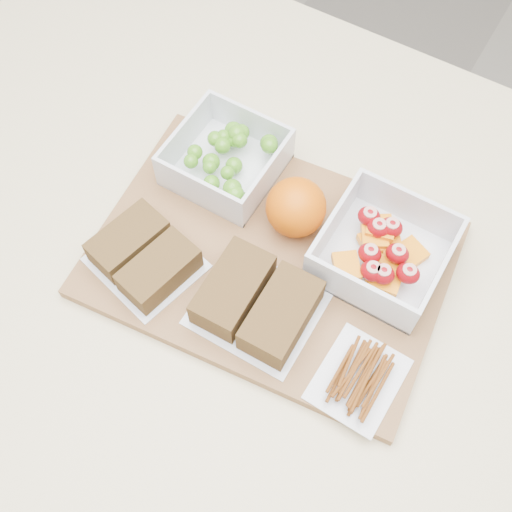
% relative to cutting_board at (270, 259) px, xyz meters
% --- Properties ---
extents(ground, '(4.00, 4.00, 0.00)m').
position_rel_cutting_board_xyz_m(ground, '(-0.01, -0.02, -0.91)').
color(ground, gray).
rests_on(ground, ground).
extents(counter, '(1.20, 0.90, 0.90)m').
position_rel_cutting_board_xyz_m(counter, '(-0.01, -0.02, -0.46)').
color(counter, beige).
rests_on(counter, ground).
extents(cutting_board, '(0.45, 0.34, 0.02)m').
position_rel_cutting_board_xyz_m(cutting_board, '(0.00, 0.00, 0.00)').
color(cutting_board, brown).
rests_on(cutting_board, counter).
extents(grape_container, '(0.13, 0.13, 0.06)m').
position_rel_cutting_board_xyz_m(grape_container, '(-0.11, 0.08, 0.03)').
color(grape_container, silver).
rests_on(grape_container, cutting_board).
extents(fruit_container, '(0.14, 0.14, 0.06)m').
position_rel_cutting_board_xyz_m(fruit_container, '(0.12, 0.06, 0.03)').
color(fruit_container, silver).
rests_on(fruit_container, cutting_board).
extents(orange, '(0.07, 0.07, 0.07)m').
position_rel_cutting_board_xyz_m(orange, '(0.00, 0.06, 0.05)').
color(orange, '#E25E05').
rests_on(orange, cutting_board).
extents(sandwich_bag_left, '(0.14, 0.13, 0.04)m').
position_rel_cutting_board_xyz_m(sandwich_bag_left, '(-0.12, -0.09, 0.03)').
color(sandwich_bag_left, silver).
rests_on(sandwich_bag_left, cutting_board).
extents(sandwich_bag_center, '(0.14, 0.12, 0.04)m').
position_rel_cutting_board_xyz_m(sandwich_bag_center, '(0.02, -0.07, 0.03)').
color(sandwich_bag_center, silver).
rests_on(sandwich_bag_center, cutting_board).
extents(pretzel_bag, '(0.09, 0.11, 0.02)m').
position_rel_cutting_board_xyz_m(pretzel_bag, '(0.16, -0.08, 0.02)').
color(pretzel_bag, silver).
rests_on(pretzel_bag, cutting_board).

